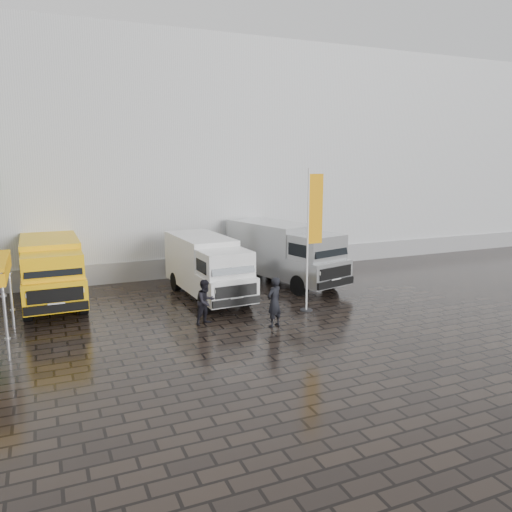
% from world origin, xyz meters
% --- Properties ---
extents(ground, '(120.00, 120.00, 0.00)m').
position_xyz_m(ground, '(0.00, 0.00, 0.00)').
color(ground, black).
rests_on(ground, ground).
extents(exhibition_hall, '(44.00, 16.00, 12.00)m').
position_xyz_m(exhibition_hall, '(2.00, 16.00, 6.00)').
color(exhibition_hall, silver).
rests_on(exhibition_hall, ground).
extents(hall_plinth, '(44.00, 0.15, 1.00)m').
position_xyz_m(hall_plinth, '(2.00, 7.95, 0.50)').
color(hall_plinth, gray).
rests_on(hall_plinth, ground).
extents(van_yellow, '(2.30, 5.83, 2.68)m').
position_xyz_m(van_yellow, '(-8.22, 5.14, 1.34)').
color(van_yellow, yellow).
rests_on(van_yellow, ground).
extents(van_white, '(2.31, 6.10, 2.60)m').
position_xyz_m(van_white, '(-2.06, 3.67, 1.30)').
color(van_white, silver).
rests_on(van_white, ground).
extents(van_silver, '(3.80, 6.97, 2.87)m').
position_xyz_m(van_silver, '(2.15, 4.70, 1.44)').
color(van_silver, '#B7BABC').
rests_on(van_silver, ground).
extents(flagpole, '(0.88, 0.50, 5.58)m').
position_xyz_m(flagpole, '(1.13, 0.34, 3.16)').
color(flagpole, black).
rests_on(flagpole, ground).
extents(wheelie_bin, '(0.60, 0.60, 0.95)m').
position_xyz_m(wheelie_bin, '(4.34, 7.36, 0.47)').
color(wheelie_bin, black).
rests_on(wheelie_bin, ground).
extents(person_front, '(0.78, 0.67, 1.82)m').
position_xyz_m(person_front, '(-1.05, -0.89, 0.91)').
color(person_front, black).
rests_on(person_front, ground).
extents(person_tent, '(0.99, 0.91, 1.66)m').
position_xyz_m(person_tent, '(-3.21, 0.34, 0.83)').
color(person_tent, black).
rests_on(person_tent, ground).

